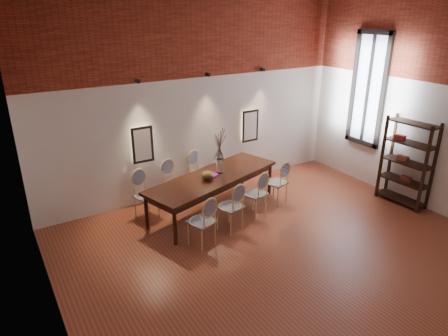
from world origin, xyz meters
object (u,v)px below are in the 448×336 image
dining_table (214,193)px  chair_far_d (222,165)px  chair_near_a (202,221)px  chair_far_a (146,196)px  bowl (207,175)px  vase (220,166)px  shelving_rack (407,162)px  chair_near_c (254,194)px  book (212,175)px  chair_far_c (200,174)px  chair_near_d (276,182)px  chair_far_b (175,184)px  chair_near_b (230,206)px

dining_table → chair_far_d: 1.33m
chair_near_a → chair_far_a: same height
chair_near_a → bowl: bearing=38.6°
chair_near_a → vase: size_ratio=3.13×
dining_table → shelving_rack: shelving_rack is taller
chair_far_a → vase: (1.44, -0.35, 0.43)m
chair_near_a → shelving_rack: 4.44m
chair_near_c → dining_table: bearing=116.0°
book → dining_table: bearing=-7.8°
chair_near_a → vase: (1.02, 1.08, 0.43)m
chair_far_d → chair_far_c: bearing=0.0°
chair_near_d → chair_far_b: (-1.83, 1.02, 0.00)m
book → shelving_rack: bearing=-26.4°
chair_near_a → dining_table: bearing=34.4°
dining_table → chair_near_d: bearing=-34.4°
chair_near_d → chair_far_b: same height
chair_far_c → bowl: (-0.33, -0.93, 0.37)m
chair_near_c → chair_far_b: (-1.13, 1.23, 0.00)m
chair_near_d → shelving_rack: shelving_rack is taller
chair_near_b → chair_far_a: same height
chair_far_c → book: size_ratio=3.62×
chair_near_d → book: (-1.30, 0.41, 0.30)m
chair_near_c → chair_near_b: bearing=-180.0°
chair_near_a → chair_far_a: 1.50m
chair_near_d → shelving_rack: size_ratio=0.52×
shelving_rack → chair_near_c: bearing=155.8°
chair_far_a → shelving_rack: bearing=139.0°
vase → shelving_rack: bearing=-28.6°
book → bowl: bearing=-143.8°
chair_near_a → chair_near_c: bearing=0.0°
chair_far_c → chair_near_b: bearing=64.0°
chair_far_a → shelving_rack: shelving_rack is taller
chair_near_c → chair_far_d: (0.27, 1.64, 0.00)m
dining_table → chair_near_a: bearing=-145.6°
shelving_rack → dining_table: bearing=150.5°
chair_near_b → chair_far_d: (0.97, 1.85, 0.00)m
chair_far_d → bowl: (-1.03, -1.14, 0.37)m
chair_near_b → chair_far_b: same height
chair_near_a → chair_far_c: same height
chair_near_c → shelving_rack: bearing=-37.9°
chair_far_b → chair_far_d: same height
chair_near_a → chair_near_b: (0.70, 0.21, 0.00)m
bowl → chair_far_c: bearing=70.4°
book → chair_far_a: bearing=161.9°
chair_near_a → book: size_ratio=3.62×
chair_near_c → chair_far_d: 1.67m
chair_far_d → book: bearing=33.0°
chair_far_a → chair_far_b: same height
chair_near_b → shelving_rack: bearing=-31.1°
chair_far_d → chair_far_a: bearing=0.0°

